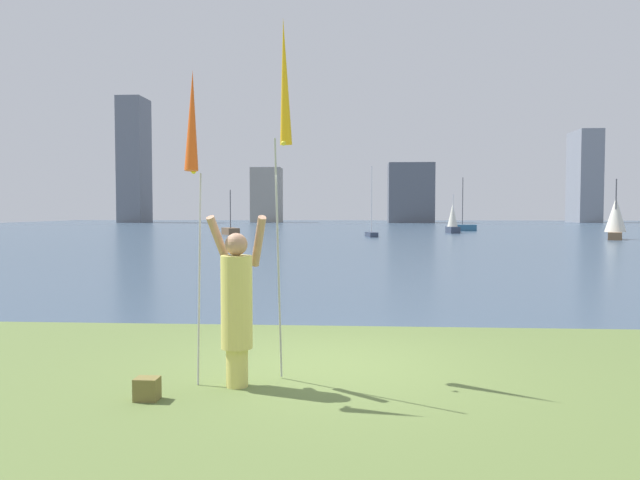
# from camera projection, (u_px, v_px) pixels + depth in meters

# --- Properties ---
(ground) EXTENTS (120.00, 138.00, 0.12)m
(ground) POSITION_uv_depth(u_px,v_px,m) (356.00, 233.00, 59.17)
(ground) COLOR #5B7038
(person) EXTENTS (0.75, 0.55, 2.04)m
(person) POSITION_uv_depth(u_px,v_px,m) (237.00, 303.00, 7.26)
(person) COLOR #D8CC66
(person) RESTS_ON ground
(kite_flag_left) EXTENTS (0.16, 0.50, 3.71)m
(kite_flag_left) POSITION_uv_depth(u_px,v_px,m) (192.00, 128.00, 7.08)
(kite_flag_left) COLOR #B2B2B7
(kite_flag_left) RESTS_ON ground
(kite_flag_right) EXTENTS (0.16, 1.16, 4.52)m
(kite_flag_right) POSITION_uv_depth(u_px,v_px,m) (284.00, 89.00, 7.86)
(kite_flag_right) COLOR #B2B2B7
(kite_flag_right) RESTS_ON ground
(bag) EXTENTS (0.26, 0.21, 0.25)m
(bag) POSITION_uv_depth(u_px,v_px,m) (147.00, 389.00, 6.78)
(bag) COLOR olive
(bag) RESTS_ON ground
(sailboat_0) EXTENTS (1.04, 2.15, 5.57)m
(sailboat_0) POSITION_uv_depth(u_px,v_px,m) (371.00, 233.00, 48.43)
(sailboat_0) COLOR #333D51
(sailboat_0) RESTS_ON ground
(sailboat_3) EXTENTS (2.79, 0.63, 5.41)m
(sailboat_3) POSITION_uv_depth(u_px,v_px,m) (462.00, 227.00, 62.06)
(sailboat_3) COLOR #2D6084
(sailboat_3) RESTS_ON ground
(sailboat_4) EXTENTS (2.01, 3.03, 4.34)m
(sailboat_4) POSITION_uv_depth(u_px,v_px,m) (616.00, 219.00, 44.12)
(sailboat_4) COLOR brown
(sailboat_4) RESTS_ON ground
(sailboat_6) EXTENTS (2.05, 2.87, 3.84)m
(sailboat_6) POSITION_uv_depth(u_px,v_px,m) (230.00, 231.00, 52.69)
(sailboat_6) COLOR brown
(sailboat_6) RESTS_ON ground
(sailboat_7) EXTENTS (1.14, 1.96, 3.58)m
(sailboat_7) POSITION_uv_depth(u_px,v_px,m) (453.00, 220.00, 56.25)
(sailboat_7) COLOR #333D51
(sailboat_7) RESTS_ON ground
(skyline_tower_0) EXTENTS (4.18, 6.17, 21.38)m
(skyline_tower_0) POSITION_uv_depth(u_px,v_px,m) (134.00, 161.00, 106.06)
(skyline_tower_0) COLOR slate
(skyline_tower_0) RESTS_ON ground
(skyline_tower_1) EXTENTS (5.17, 4.35, 9.48)m
(skyline_tower_1) POSITION_uv_depth(u_px,v_px,m) (267.00, 195.00, 107.15)
(skyline_tower_1) COLOR gray
(skyline_tower_1) RESTS_ON ground
(skyline_tower_2) EXTENTS (7.60, 5.96, 10.02)m
(skyline_tower_2) POSITION_uv_depth(u_px,v_px,m) (411.00, 193.00, 104.14)
(skyline_tower_2) COLOR #565B66
(skyline_tower_2) RESTS_ON ground
(skyline_tower_3) EXTENTS (3.83, 7.53, 15.70)m
(skyline_tower_3) POSITION_uv_depth(u_px,v_px,m) (584.00, 177.00, 105.68)
(skyline_tower_3) COLOR gray
(skyline_tower_3) RESTS_ON ground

